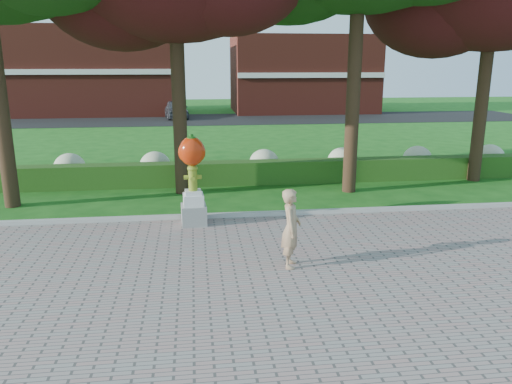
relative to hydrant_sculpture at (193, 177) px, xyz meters
The scene contains 11 objects.
ground 3.25m from the hydrant_sculpture, 56.83° to the right, with size 100.00×100.00×0.00m, color #165314.
walkway 6.82m from the hydrant_sculpture, 75.89° to the right, with size 40.00×14.00×0.04m, color gray.
curb 2.10m from the hydrant_sculpture, 17.03° to the left, with size 40.00×0.18×0.15m, color #ADADA5.
lawn_hedge 4.87m from the hydrant_sculpture, 70.05° to the left, with size 24.00×0.70×0.80m, color #183F12.
hydrangea_row 5.97m from the hydrant_sculpture, 68.15° to the left, with size 20.10×1.10×0.99m.
street 25.58m from the hydrant_sculpture, 86.33° to the left, with size 50.00×8.00×0.02m, color black.
building_left 32.67m from the hydrant_sculpture, 104.87° to the left, with size 14.00×8.00×7.00m, color maroon.
building_right 33.00m from the hydrant_sculpture, 72.99° to the left, with size 12.00×8.00×6.40m, color maroon.
hydrant_sculpture is the anchor object (origin of this frame).
woman 3.68m from the hydrant_sculpture, 57.20° to the right, with size 0.60×0.40×1.66m, color tan.
parked_car 26.60m from the hydrant_sculpture, 92.66° to the left, with size 1.62×4.03×1.37m, color #46484E.
Camera 1 is at (-1.57, -10.10, 4.14)m, focal length 35.00 mm.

